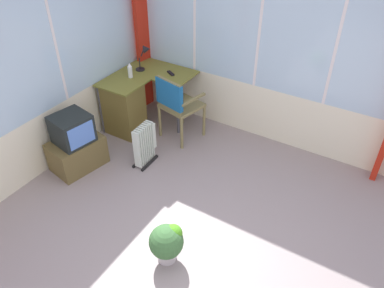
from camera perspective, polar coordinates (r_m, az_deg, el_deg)
ground at (r=3.96m, az=0.03°, el=-17.46°), size 5.70×5.66×0.06m
north_window_panel at (r=4.50m, az=-26.79°, el=7.65°), size 4.70×0.07×2.58m
east_window_panel at (r=4.91m, az=15.05°, el=12.72°), size 0.07×4.66×2.58m
curtain_corner at (r=5.79m, az=-7.52°, el=16.74°), size 0.24×0.10×2.48m
desk at (r=5.48m, az=-9.81°, el=5.80°), size 1.12×1.01×0.77m
desk_lamp at (r=5.55m, az=-7.02°, el=13.25°), size 0.24×0.21×0.36m
tv_remote at (r=5.46m, az=-3.21°, el=10.54°), size 0.11×0.15×0.02m
spray_bottle at (r=5.38m, az=-9.27°, el=10.82°), size 0.06×0.06×0.22m
wooden_armchair at (r=5.10m, az=-2.57°, el=6.47°), size 0.58×0.58×0.95m
tv_on_stand at (r=4.97m, az=-17.04°, el=-0.14°), size 0.71×0.55×0.76m
space_heater at (r=4.89m, az=-7.03°, el=0.04°), size 0.39×0.18×0.56m
potted_plant at (r=3.78m, az=-3.74°, el=-14.40°), size 0.34×0.34×0.42m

